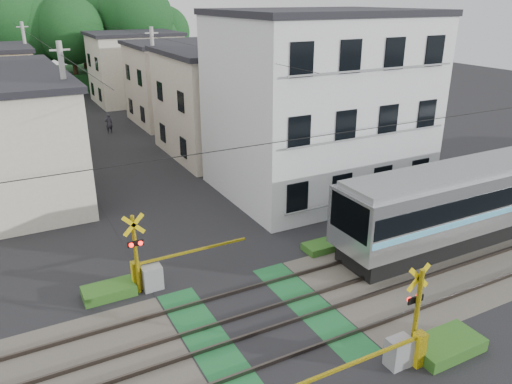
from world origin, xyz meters
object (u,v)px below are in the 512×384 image
crossing_signal_far (149,271)px  crossing_signal_near (403,345)px  apartment_block (318,104)px  pedestrian (109,123)px

crossing_signal_far → crossing_signal_near: bearing=-54.7°
crossing_signal_far → apartment_block: (11.09, 5.84, 3.94)m
crossing_signal_near → crossing_signal_far: same height
pedestrian → crossing_signal_near: bearing=88.9°
crossing_signal_near → crossing_signal_far: size_ratio=1.00×
crossing_signal_near → apartment_block: 14.95m
apartment_block → pedestrian: 19.08m
crossing_signal_near → pedestrian: crossing_signal_near is taller
crossing_signal_near → apartment_block: bearing=65.8°
crossing_signal_near → apartment_block: apartment_block is taller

